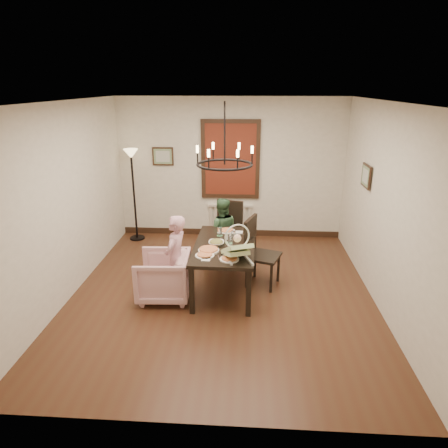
# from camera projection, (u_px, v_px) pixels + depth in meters

# --- Properties ---
(room_shell) EXTENTS (4.51, 5.00, 2.81)m
(room_shell) POSITION_uv_depth(u_px,v_px,m) (224.00, 198.00, 5.97)
(room_shell) COLOR #472A18
(room_shell) RESTS_ON ground
(dining_table) EXTENTS (0.93, 1.61, 0.75)m
(dining_table) POSITION_uv_depth(u_px,v_px,m) (225.00, 250.00, 6.00)
(dining_table) COLOR black
(dining_table) RESTS_ON room_shell
(chair_far) EXTENTS (0.58, 0.58, 1.08)m
(chair_far) POSITION_uv_depth(u_px,v_px,m) (226.00, 233.00, 7.02)
(chair_far) COLOR black
(chair_far) RESTS_ON room_shell
(chair_right) EXTENTS (0.62, 0.62, 1.10)m
(chair_right) POSITION_uv_depth(u_px,v_px,m) (263.00, 252.00, 6.18)
(chair_right) COLOR black
(chair_right) RESTS_ON room_shell
(armchair) EXTENTS (0.80, 0.78, 0.69)m
(armchair) POSITION_uv_depth(u_px,v_px,m) (163.00, 276.00, 5.85)
(armchair) COLOR #D2A0A5
(armchair) RESTS_ON room_shell
(elderly_woman) EXTENTS (0.35, 0.44, 1.07)m
(elderly_woman) POSITION_uv_depth(u_px,v_px,m) (176.00, 265.00, 5.78)
(elderly_woman) COLOR #CB8F9E
(elderly_woman) RESTS_ON room_shell
(seated_man) EXTENTS (0.51, 0.41, 0.99)m
(seated_man) POSITION_uv_depth(u_px,v_px,m) (221.00, 237.00, 6.95)
(seated_man) COLOR #345738
(seated_man) RESTS_ON room_shell
(baby_bouncer) EXTENTS (0.54, 0.62, 0.34)m
(baby_bouncer) POSITION_uv_depth(u_px,v_px,m) (237.00, 248.00, 5.42)
(baby_bouncer) COLOR beige
(baby_bouncer) RESTS_ON dining_table
(salad_bowl) EXTENTS (0.28, 0.28, 0.07)m
(salad_bowl) POSITION_uv_depth(u_px,v_px,m) (216.00, 243.00, 5.94)
(salad_bowl) COLOR white
(salad_bowl) RESTS_ON dining_table
(pizza_platter) EXTENTS (0.30, 0.30, 0.04)m
(pizza_platter) POSITION_uv_depth(u_px,v_px,m) (209.00, 250.00, 5.72)
(pizza_platter) COLOR tan
(pizza_platter) RESTS_ON dining_table
(drinking_glass) EXTENTS (0.07, 0.07, 0.13)m
(drinking_glass) POSITION_uv_depth(u_px,v_px,m) (230.00, 241.00, 5.92)
(drinking_glass) COLOR silver
(drinking_glass) RESTS_ON dining_table
(window_blinds) EXTENTS (1.00, 0.03, 1.40)m
(window_blinds) POSITION_uv_depth(u_px,v_px,m) (230.00, 160.00, 7.87)
(window_blinds) COLOR maroon
(window_blinds) RESTS_ON room_shell
(radiator) EXTENTS (0.92, 0.12, 0.62)m
(radiator) POSITION_uv_depth(u_px,v_px,m) (230.00, 219.00, 8.31)
(radiator) COLOR silver
(radiator) RESTS_ON room_shell
(picture_back) EXTENTS (0.42, 0.03, 0.36)m
(picture_back) POSITION_uv_depth(u_px,v_px,m) (163.00, 156.00, 7.95)
(picture_back) COLOR black
(picture_back) RESTS_ON room_shell
(picture_right) EXTENTS (0.03, 0.42, 0.36)m
(picture_right) POSITION_uv_depth(u_px,v_px,m) (366.00, 176.00, 6.25)
(picture_right) COLOR black
(picture_right) RESTS_ON room_shell
(floor_lamp) EXTENTS (0.30, 0.30, 1.80)m
(floor_lamp) POSITION_uv_depth(u_px,v_px,m) (134.00, 196.00, 7.93)
(floor_lamp) COLOR black
(floor_lamp) RESTS_ON room_shell
(chandelier) EXTENTS (0.80, 0.80, 0.04)m
(chandelier) POSITION_uv_depth(u_px,v_px,m) (225.00, 165.00, 5.57)
(chandelier) COLOR black
(chandelier) RESTS_ON room_shell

